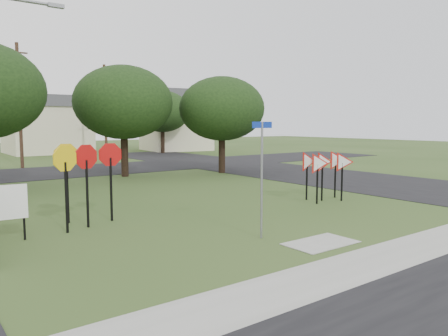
{
  "coord_description": "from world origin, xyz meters",
  "views": [
    {
      "loc": [
        -9.17,
        -10.2,
        3.31
      ],
      "look_at": [
        0.7,
        3.0,
        1.6
      ],
      "focal_mm": 35.0,
      "sensor_mm": 36.0,
      "label": 1
    }
  ],
  "objects_px": {
    "yield_sign_cluster": "(325,164)",
    "info_board": "(2,205)",
    "street_name_sign": "(262,173)",
    "stop_sign_cluster": "(83,165)"
  },
  "relations": [
    {
      "from": "street_name_sign",
      "to": "yield_sign_cluster",
      "type": "height_order",
      "value": "street_name_sign"
    },
    {
      "from": "street_name_sign",
      "to": "stop_sign_cluster",
      "type": "bearing_deg",
      "value": 128.05
    },
    {
      "from": "street_name_sign",
      "to": "info_board",
      "type": "height_order",
      "value": "street_name_sign"
    },
    {
      "from": "info_board",
      "to": "street_name_sign",
      "type": "bearing_deg",
      "value": -32.71
    },
    {
      "from": "yield_sign_cluster",
      "to": "info_board",
      "type": "relative_size",
      "value": 1.65
    },
    {
      "from": "street_name_sign",
      "to": "info_board",
      "type": "xyz_separation_m",
      "value": [
        -6.05,
        3.88,
        -0.83
      ]
    },
    {
      "from": "stop_sign_cluster",
      "to": "yield_sign_cluster",
      "type": "distance_m",
      "value": 9.94
    },
    {
      "from": "yield_sign_cluster",
      "to": "stop_sign_cluster",
      "type": "bearing_deg",
      "value": 170.79
    },
    {
      "from": "street_name_sign",
      "to": "yield_sign_cluster",
      "type": "xyz_separation_m",
      "value": [
        6.25,
        2.96,
        -0.32
      ]
    },
    {
      "from": "street_name_sign",
      "to": "yield_sign_cluster",
      "type": "relative_size",
      "value": 1.26
    }
  ]
}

